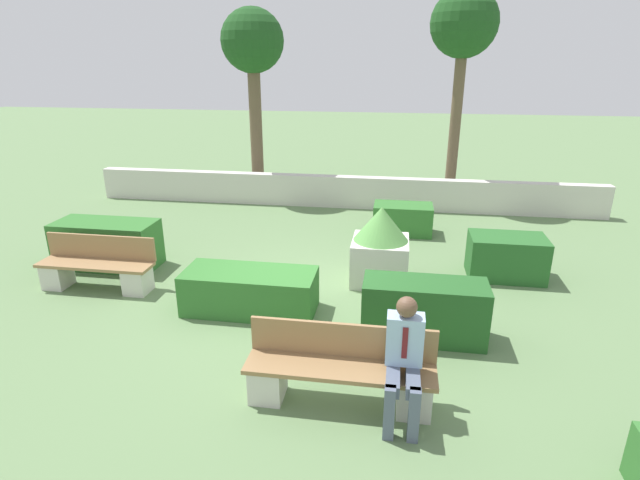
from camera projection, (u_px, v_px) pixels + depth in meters
name	position (u px, v px, depth m)	size (l,w,h in m)	color
ground_plane	(297.00, 305.00, 7.69)	(60.00, 60.00, 0.00)	#607F51
perimeter_wall	(340.00, 192.00, 12.69)	(12.81, 0.30, 0.79)	beige
bench_front	(340.00, 375.00, 5.41)	(2.06, 0.49, 0.86)	#937047
bench_left_side	(97.00, 269.00, 8.14)	(1.89, 0.48, 0.86)	#937047
person_seated_man	(404.00, 355.00, 5.04)	(0.38, 0.63, 1.34)	#515B70
hedge_block_near_left	(506.00, 257.00, 8.57)	(1.26, 0.77, 0.74)	#286028
hedge_block_near_right	(403.00, 219.00, 10.77)	(1.25, 0.72, 0.64)	#33702D
hedge_block_mid_left	(250.00, 291.00, 7.42)	(1.96, 0.82, 0.63)	#33702D
hedge_block_mid_right	(107.00, 244.00, 9.01)	(1.81, 0.77, 0.84)	#33702D
hedge_block_far_left	(424.00, 310.00, 6.66)	(1.63, 0.64, 0.81)	#235623
planter_corner_left	(380.00, 245.00, 8.32)	(0.93, 0.93, 1.31)	beige
tree_leftmost	(253.00, 48.00, 12.60)	(1.60, 1.60, 4.81)	brown
tree_center_left	(464.00, 30.00, 11.83)	(1.61, 1.61, 5.18)	brown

